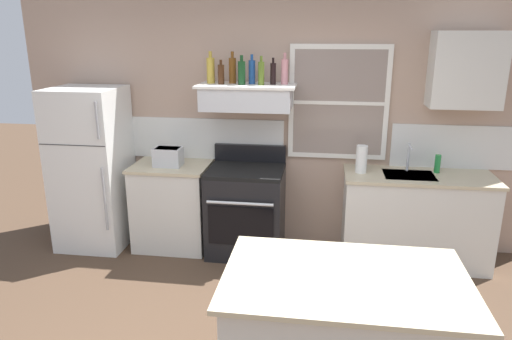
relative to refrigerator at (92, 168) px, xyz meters
The scene contains 19 objects.
back_wall 2.03m from the refrigerator, 11.29° to the left, with size 5.40×0.11×2.70m.
refrigerator is the anchor object (origin of this frame).
counter_left_of_stove 0.94m from the refrigerator, ahead, with size 0.79×0.63×0.91m.
toaster 0.86m from the refrigerator, ahead, with size 0.30×0.20×0.19m.
stove_range 1.69m from the refrigerator, ahead, with size 0.76×0.69×1.09m.
range_hood_shelf 1.83m from the refrigerator, ahead, with size 0.96×0.52×0.24m.
bottle_champagne_gold_foil 1.65m from the refrigerator, ahead, with size 0.08×0.08×0.31m.
bottle_brown_stout 1.72m from the refrigerator, ahead, with size 0.06×0.06×0.24m.
bottle_amber_wine 1.82m from the refrigerator, ahead, with size 0.07×0.07×0.31m.
bottle_dark_green_wine 1.90m from the refrigerator, ahead, with size 0.07×0.07×0.28m.
bottle_blue_liqueur 1.98m from the refrigerator, ahead, with size 0.07×0.07×0.28m.
bottle_olive_oil_square 2.06m from the refrigerator, ahead, with size 0.06×0.06×0.27m.
bottle_balsamic_dark 2.16m from the refrigerator, ahead, with size 0.06×0.06×0.26m.
bottle_rose_pink 2.27m from the refrigerator, ahead, with size 0.07×0.07×0.30m.
counter_right_with_sink 3.37m from the refrigerator, ahead, with size 1.43×0.63×0.91m.
sink_faucet 3.26m from the refrigerator, ahead, with size 0.03×0.17×0.28m.
paper_towel_roll 2.80m from the refrigerator, ahead, with size 0.11×0.11×0.27m, color white.
dish_soap_bottle 3.54m from the refrigerator, ahead, with size 0.06×0.06×0.18m, color #268C3F.
upper_cabinet_right 3.85m from the refrigerator, ahead, with size 0.64×0.32×0.70m.
Camera 1 is at (0.51, -2.63, 2.26)m, focal length 33.00 mm.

